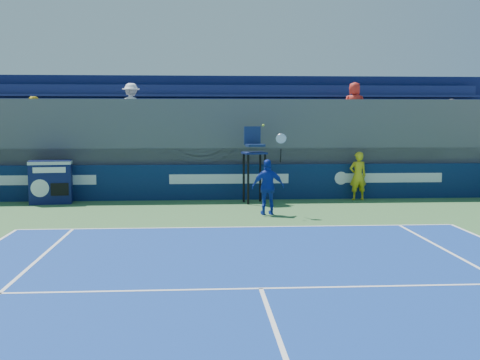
{
  "coord_description": "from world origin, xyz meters",
  "views": [
    {
      "loc": [
        -0.96,
        -3.0,
        2.75
      ],
      "look_at": [
        0.0,
        11.5,
        1.25
      ],
      "focal_mm": 45.0,
      "sensor_mm": 36.0,
      "label": 1
    }
  ],
  "objects": [
    {
      "name": "umpire_chair",
      "position": [
        0.77,
        16.24,
        1.53
      ],
      "size": [
        0.82,
        0.82,
        2.48
      ],
      "color": "black",
      "rests_on": "ground"
    },
    {
      "name": "stadium_seating",
      "position": [
        -0.01,
        19.15,
        1.84
      ],
      "size": [
        21.0,
        4.05,
        4.4
      ],
      "color": "#56565B",
      "rests_on": "ground"
    },
    {
      "name": "tennis_player",
      "position": [
        0.95,
        13.82,
        0.81
      ],
      "size": [
        0.97,
        0.44,
        2.57
      ],
      "color": "#1430A9",
      "rests_on": "apron"
    },
    {
      "name": "back_hoarding",
      "position": [
        0.0,
        17.1,
        0.6
      ],
      "size": [
        20.4,
        0.21,
        1.2
      ],
      "color": "#0C1E48",
      "rests_on": "ground"
    },
    {
      "name": "match_clock",
      "position": [
        -5.76,
        16.54,
        0.74
      ],
      "size": [
        1.4,
        0.88,
        1.4
      ],
      "color": "#0E1549",
      "rests_on": "ground"
    },
    {
      "name": "ball_person",
      "position": [
        4.3,
        16.7,
        0.82
      ],
      "size": [
        0.63,
        0.45,
        1.62
      ],
      "primitive_type": "imported",
      "rotation": [
        0.0,
        0.0,
        3.26
      ],
      "color": "gold",
      "rests_on": "apron"
    }
  ]
}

